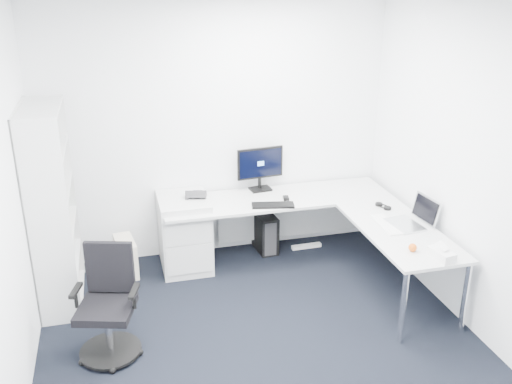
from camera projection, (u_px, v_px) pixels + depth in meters
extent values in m
plane|color=black|center=(271.00, 365.00, 4.48)|extent=(4.20, 4.20, 0.00)
plane|color=white|center=(275.00, 5.00, 3.50)|extent=(4.20, 4.20, 0.00)
cube|color=white|center=(216.00, 130.00, 5.88)|extent=(3.60, 0.02, 2.70)
cube|color=white|center=(496.00, 184.00, 4.41)|extent=(0.02, 4.20, 2.70)
cube|color=#B9BCBC|center=(185.00, 233.00, 5.85)|extent=(0.50, 0.62, 0.76)
cube|color=black|center=(264.00, 231.00, 6.28)|extent=(0.23, 0.45, 0.42)
cube|color=beige|center=(126.00, 257.00, 5.77)|extent=(0.23, 0.41, 0.37)
cube|color=silver|center=(306.00, 246.00, 6.36)|extent=(0.34, 0.06, 0.04)
cube|color=black|center=(273.00, 205.00, 5.69)|extent=(0.44, 0.23, 0.02)
cube|color=black|center=(286.00, 198.00, 5.85)|extent=(0.07, 0.10, 0.03)
cube|color=silver|center=(386.00, 224.00, 5.26)|extent=(0.15, 0.46, 0.02)
sphere|color=#DA5B13|center=(413.00, 248.00, 4.77)|extent=(0.07, 0.07, 0.07)
cube|color=silver|center=(441.00, 255.00, 4.64)|extent=(0.16, 0.25, 0.08)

